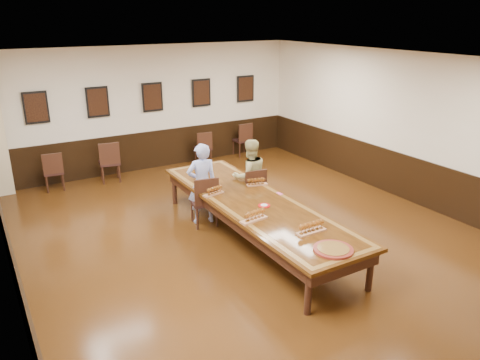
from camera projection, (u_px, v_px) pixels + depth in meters
floor at (254, 239)px, 8.65m from camera, size 8.00×10.00×0.02m
ceiling at (256, 61)px, 7.57m from camera, size 8.00×10.00×0.02m
wall_back at (152, 108)px, 12.17m from camera, size 8.00×0.02×3.20m
wall_right at (413, 129)px, 10.03m from camera, size 0.02×10.00×3.20m
chair_man at (204, 200)px, 9.08m from camera, size 0.56×0.59×1.01m
chair_woman at (252, 190)px, 9.61m from camera, size 0.53×0.57×0.99m
spare_chair_a at (53, 171)px, 10.91m from camera, size 0.48×0.51×0.93m
spare_chair_b at (109, 161)px, 11.46m from camera, size 0.55×0.59×1.03m
spare_chair_c at (203, 147)px, 12.90m from camera, size 0.49×0.52×0.90m
spare_chair_d at (242, 139)px, 13.60m from camera, size 0.45×0.50×0.97m
person_man at (202, 184)px, 9.08m from camera, size 0.65×0.49×1.62m
person_woman at (250, 176)px, 9.61m from camera, size 0.85×0.70×1.55m
pink_phone at (280, 194)px, 8.73m from camera, size 0.07×0.14×0.01m
wainscoting at (254, 214)px, 8.48m from camera, size 8.00×10.00×1.00m
conference_table at (254, 208)px, 8.44m from camera, size 1.40×5.00×0.76m
posters at (152, 97)px, 12.01m from camera, size 6.14×0.04×0.74m
flight_a at (214, 191)px, 8.67m from camera, size 0.44×0.21×0.16m
flight_b at (257, 182)px, 9.14m from camera, size 0.43×0.23×0.15m
flight_c at (254, 216)px, 7.58m from camera, size 0.50×0.22×0.18m
flight_d at (311, 228)px, 7.16m from camera, size 0.51×0.16×0.19m
red_plate_grp at (264, 206)px, 8.17m from camera, size 0.21×0.21×0.03m
carved_platter at (333, 250)px, 6.63m from camera, size 0.66×0.66×0.05m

